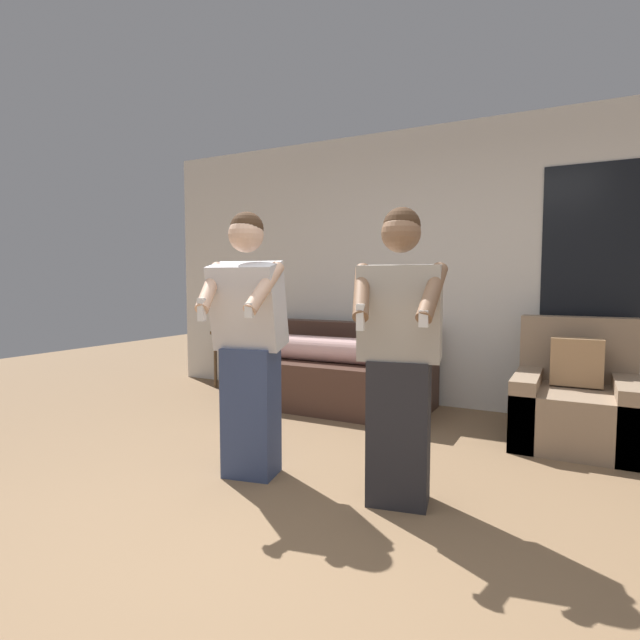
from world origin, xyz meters
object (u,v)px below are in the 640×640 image
armchair (575,402)px  person_left (249,345)px  person_right (399,358)px  couch (335,375)px  side_table (240,340)px

armchair → person_left: 2.52m
person_left → person_right: (0.94, 0.06, -0.02)m
armchair → person_right: person_right is taller
armchair → person_left: bearing=-136.5°
couch → person_left: person_left is taller
armchair → side_table: armchair is taller
side_table → person_left: 2.68m
couch → person_right: (1.24, -1.79, 0.50)m
couch → person_right: size_ratio=1.14×
couch → person_left: bearing=-80.8°
couch → side_table: bearing=168.8°
couch → side_table: (-1.34, 0.27, 0.24)m
armchair → side_table: (-3.42, 0.41, 0.24)m
armchair → person_left: size_ratio=0.57×
couch → person_left: (0.30, -1.85, 0.52)m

